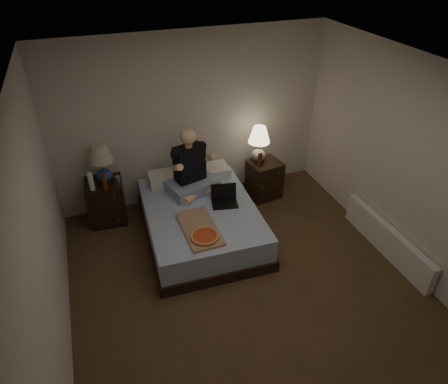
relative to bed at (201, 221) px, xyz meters
name	(u,v)px	position (x,y,z in m)	size (l,w,h in m)	color
floor	(250,292)	(0.23, -1.20, -0.24)	(4.00, 4.50, 0.00)	brown
ceiling	(261,83)	(0.23, -1.20, 2.26)	(4.00, 4.50, 0.00)	white
wall_back	(192,120)	(0.23, 1.05, 1.01)	(4.00, 2.50, 0.00)	silver
wall_left	(41,253)	(-1.77, -1.20, 1.01)	(4.50, 2.50, 0.00)	silver
wall_right	(415,171)	(2.23, -1.20, 1.01)	(4.50, 2.50, 0.00)	silver
bed	(201,221)	(0.00, 0.00, 0.00)	(1.42, 1.90, 0.47)	#597CB3
nightstand_left	(106,201)	(-1.16, 0.78, 0.09)	(0.50, 0.45, 0.65)	black
nightstand_right	(264,179)	(1.21, 0.60, 0.06)	(0.46, 0.41, 0.60)	black
lamp_left	(102,164)	(-1.12, 0.79, 0.69)	(0.32, 0.32, 0.56)	navy
lamp_right	(259,144)	(1.13, 0.68, 0.64)	(0.32, 0.32, 0.56)	gray
water_bottle	(91,182)	(-1.30, 0.63, 0.54)	(0.07, 0.07, 0.25)	white
soda_can	(118,180)	(-0.96, 0.70, 0.46)	(0.07, 0.07, 0.10)	#A4A4A0
beer_bottle_left	(104,181)	(-1.13, 0.60, 0.53)	(0.06, 0.06, 0.23)	#63290E
beer_bottle_right	(260,159)	(1.09, 0.53, 0.48)	(0.06, 0.06, 0.23)	#572B0C
person	(191,162)	(0.01, 0.41, 0.70)	(0.66, 0.52, 0.93)	black
laptop	(225,197)	(0.33, -0.05, 0.36)	(0.34, 0.28, 0.24)	black
pizza_box	(205,237)	(-0.14, -0.64, 0.28)	(0.40, 0.76, 0.08)	tan
radiator	(387,240)	(2.16, -1.15, -0.04)	(0.10, 1.60, 0.40)	white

